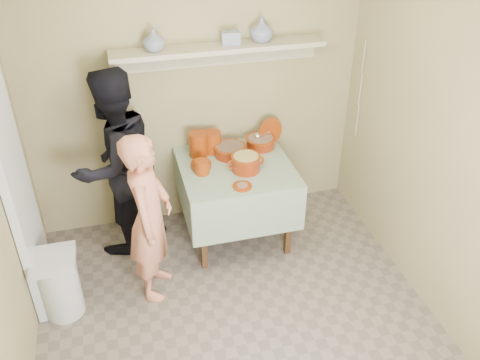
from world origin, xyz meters
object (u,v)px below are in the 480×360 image
object	(u,v)px
person_helper	(116,164)
serving_table	(236,177)
person_cook	(150,218)
trash_bin	(59,284)
cazuela_rice	(246,162)

from	to	relation	value
person_helper	serving_table	bearing A→B (deg)	133.97
person_cook	person_helper	world-z (taller)	person_helper
trash_bin	cazuela_rice	bearing A→B (deg)	17.08
serving_table	trash_bin	distance (m)	1.70
person_helper	trash_bin	distance (m)	1.07
person_cook	person_helper	distance (m)	0.70
person_helper	trash_bin	xyz separation A→B (m)	(-0.53, -0.74, -0.56)
serving_table	trash_bin	size ratio (longest dim) A/B	1.74
person_cook	trash_bin	world-z (taller)	person_cook
trash_bin	person_cook	bearing A→B (deg)	6.56
person_cook	person_helper	bearing A→B (deg)	34.43
person_cook	cazuela_rice	world-z (taller)	person_cook
serving_table	trash_bin	bearing A→B (deg)	-158.70
person_cook	trash_bin	size ratio (longest dim) A/B	2.55
cazuela_rice	serving_table	bearing A→B (deg)	120.07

